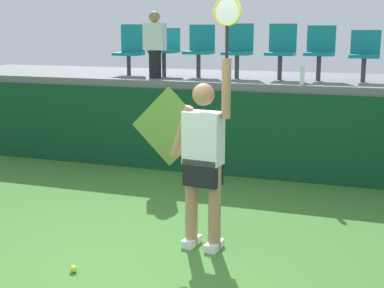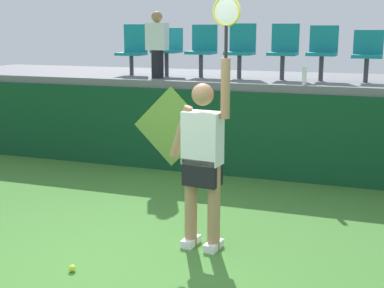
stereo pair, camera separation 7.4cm
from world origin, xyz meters
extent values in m
plane|color=#3D752D|center=(0.00, 0.00, 0.00)|extent=(40.00, 40.00, 0.00)
cube|color=#0F4223|center=(0.00, 3.65, 0.65)|extent=(11.44, 0.20, 1.30)
cube|color=slate|center=(0.00, 4.85, 1.36)|extent=(11.44, 2.50, 0.12)
cube|color=white|center=(0.45, 0.80, 0.04)|extent=(0.15, 0.27, 0.08)
cube|color=white|center=(0.71, 0.77, 0.04)|extent=(0.15, 0.27, 0.08)
cylinder|color=#A87A56|center=(0.45, 0.80, 0.45)|extent=(0.13, 0.13, 0.89)
cylinder|color=#A87A56|center=(0.71, 0.77, 0.45)|extent=(0.13, 0.13, 0.89)
cube|color=black|center=(0.58, 0.78, 0.81)|extent=(0.38, 0.26, 0.28)
cube|color=white|center=(0.58, 0.78, 1.16)|extent=(0.40, 0.26, 0.53)
sphere|color=#A87A56|center=(0.58, 0.78, 1.59)|extent=(0.22, 0.22, 0.22)
cylinder|color=#A87A56|center=(0.34, 0.81, 1.20)|extent=(0.26, 0.12, 0.55)
cylinder|color=#A87A56|center=(0.82, 0.76, 1.66)|extent=(0.09, 0.09, 0.58)
cylinder|color=black|center=(0.82, 0.76, 2.10)|extent=(0.03, 0.03, 0.30)
torus|color=gold|center=(0.82, 0.76, 2.38)|extent=(0.28, 0.05, 0.28)
ellipsoid|color=silver|center=(0.82, 0.76, 2.38)|extent=(0.24, 0.04, 0.24)
sphere|color=#D1E533|center=(-0.37, -0.18, 0.03)|extent=(0.07, 0.07, 0.07)
cylinder|color=white|center=(1.13, 3.71, 1.56)|extent=(0.06, 0.06, 0.27)
cylinder|color=#38383D|center=(-1.96, 4.41, 1.59)|extent=(0.07, 0.07, 0.34)
cube|color=#147F89|center=(-1.96, 4.41, 1.79)|extent=(0.44, 0.42, 0.05)
cube|color=#147F89|center=(-1.96, 4.60, 2.05)|extent=(0.44, 0.04, 0.48)
cylinder|color=#38383D|center=(-1.30, 4.41, 1.62)|extent=(0.07, 0.07, 0.39)
cube|color=#147F89|center=(-1.30, 4.41, 1.84)|extent=(0.44, 0.42, 0.05)
cube|color=#147F89|center=(-1.30, 4.60, 2.05)|extent=(0.44, 0.04, 0.36)
cylinder|color=#38383D|center=(-0.68, 4.41, 1.61)|extent=(0.07, 0.07, 0.38)
cube|color=#147F89|center=(-0.68, 4.41, 1.83)|extent=(0.44, 0.42, 0.05)
cube|color=#147F89|center=(-0.68, 4.60, 2.07)|extent=(0.44, 0.04, 0.43)
cylinder|color=#38383D|center=(-0.02, 4.41, 1.61)|extent=(0.07, 0.07, 0.38)
cube|color=#147F89|center=(-0.02, 4.41, 1.83)|extent=(0.44, 0.42, 0.05)
cube|color=#147F89|center=(-0.02, 4.60, 2.08)|extent=(0.44, 0.04, 0.45)
cylinder|color=#38383D|center=(0.68, 4.41, 1.61)|extent=(0.07, 0.07, 0.38)
cube|color=#147F89|center=(0.68, 4.41, 1.83)|extent=(0.44, 0.42, 0.05)
cube|color=#147F89|center=(0.68, 4.60, 2.08)|extent=(0.44, 0.04, 0.44)
cylinder|color=#38383D|center=(1.28, 4.41, 1.62)|extent=(0.07, 0.07, 0.39)
cube|color=#147F89|center=(1.28, 4.41, 1.83)|extent=(0.44, 0.42, 0.05)
cube|color=#147F89|center=(1.28, 4.60, 2.06)|extent=(0.44, 0.04, 0.41)
cylinder|color=#38383D|center=(1.95, 4.41, 1.60)|extent=(0.07, 0.07, 0.37)
cube|color=#147F89|center=(1.95, 4.41, 1.81)|extent=(0.44, 0.42, 0.05)
cube|color=#147F89|center=(1.95, 4.60, 2.02)|extent=(0.44, 0.04, 0.36)
cylinder|color=black|center=(-1.30, 4.02, 1.65)|extent=(0.20, 0.20, 0.46)
cube|color=white|center=(-1.30, 4.02, 2.09)|extent=(0.34, 0.20, 0.43)
sphere|color=#A87A56|center=(-1.30, 4.02, 2.40)|extent=(0.18, 0.18, 0.18)
cube|color=#0F4223|center=(-0.88, 3.54, 0.00)|extent=(0.90, 0.01, 0.00)
plane|color=#8CC64C|center=(-0.88, 3.54, 0.72)|extent=(1.27, 0.00, 1.27)
camera|label=1|loc=(2.22, -4.27, 2.23)|focal=51.01mm
camera|label=2|loc=(2.29, -4.25, 2.23)|focal=51.01mm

